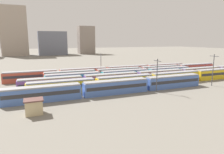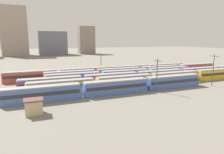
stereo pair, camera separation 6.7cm
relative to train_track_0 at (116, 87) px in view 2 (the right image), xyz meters
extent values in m
plane|color=slate|center=(-9.16, 13.00, -1.90)|extent=(600.00, 600.00, 0.00)
cube|color=#4C70BC|center=(-18.90, 0.00, -0.20)|extent=(18.00, 3.00, 3.40)
cube|color=#2D2D33|center=(-18.90, 0.00, 0.20)|extent=(17.20, 3.06, 0.90)
cube|color=#939399|center=(-18.90, 0.00, 1.67)|extent=(17.60, 2.70, 0.35)
cube|color=#4C70BC|center=(0.00, 0.00, -0.20)|extent=(18.00, 3.00, 3.40)
cube|color=#2D2D33|center=(0.00, 0.00, 0.20)|extent=(17.20, 3.06, 0.90)
cube|color=#939399|center=(0.00, 0.00, 1.67)|extent=(17.60, 2.70, 0.35)
cube|color=#4C70BC|center=(18.90, 0.00, -0.20)|extent=(18.00, 3.00, 3.40)
cube|color=#2D2D33|center=(18.90, 0.00, 0.20)|extent=(17.20, 3.06, 0.90)
cube|color=#939399|center=(18.90, 0.00, 1.67)|extent=(17.60, 2.70, 0.35)
cube|color=yellow|center=(-13.70, 5.20, -0.20)|extent=(18.00, 3.00, 3.40)
cube|color=#2D2D33|center=(-13.70, 5.20, 0.20)|extent=(17.20, 3.06, 0.90)
cube|color=#939399|center=(-13.70, 5.20, 1.67)|extent=(17.60, 2.70, 0.35)
cube|color=yellow|center=(5.20, 5.20, -0.20)|extent=(18.00, 3.00, 3.40)
cube|color=#2D2D33|center=(5.20, 5.20, 0.20)|extent=(17.20, 3.06, 0.90)
cube|color=#939399|center=(5.20, 5.20, 1.67)|extent=(17.60, 2.70, 0.35)
cube|color=yellow|center=(24.10, 5.20, -0.20)|extent=(18.00, 3.00, 3.40)
cube|color=#2D2D33|center=(24.10, 5.20, 0.20)|extent=(17.20, 3.06, 0.90)
cube|color=#939399|center=(24.10, 5.20, 1.67)|extent=(17.60, 2.70, 0.35)
cube|color=yellow|center=(43.00, 5.20, -0.20)|extent=(18.00, 3.00, 3.40)
cube|color=#2D2D33|center=(43.00, 5.20, 0.20)|extent=(17.20, 3.06, 0.90)
cube|color=#939399|center=(43.00, 5.20, 1.67)|extent=(17.60, 2.70, 0.35)
cube|color=#6B429E|center=(-15.96, 10.40, -0.20)|extent=(18.00, 3.00, 3.40)
cube|color=#2D2D33|center=(-15.96, 10.40, 0.20)|extent=(17.20, 3.06, 0.90)
cube|color=#939399|center=(-15.96, 10.40, 1.67)|extent=(17.60, 2.70, 0.35)
cube|color=#6B429E|center=(2.94, 10.40, -0.20)|extent=(18.00, 3.00, 3.40)
cube|color=#2D2D33|center=(2.94, 10.40, 0.20)|extent=(17.20, 3.06, 0.90)
cube|color=#939399|center=(2.94, 10.40, 1.67)|extent=(17.60, 2.70, 0.35)
cube|color=#6B429E|center=(21.84, 10.40, -0.20)|extent=(18.00, 3.00, 3.40)
cube|color=#2D2D33|center=(21.84, 10.40, 0.20)|extent=(17.20, 3.06, 0.90)
cube|color=#939399|center=(21.84, 10.40, 1.67)|extent=(17.60, 2.70, 0.35)
cube|color=#6B429E|center=(40.74, 10.40, -0.20)|extent=(18.00, 3.00, 3.40)
cube|color=#2D2D33|center=(40.74, 10.40, 0.20)|extent=(17.20, 3.06, 0.90)
cube|color=#939399|center=(40.74, 10.40, 1.67)|extent=(17.60, 2.70, 0.35)
cube|color=teal|center=(-8.43, 15.60, -0.20)|extent=(18.00, 3.00, 3.40)
cube|color=#2D2D33|center=(-8.43, 15.60, 0.20)|extent=(17.20, 3.06, 0.90)
cube|color=#939399|center=(-8.43, 15.60, 1.67)|extent=(17.60, 2.70, 0.35)
cube|color=teal|center=(10.47, 15.60, -0.20)|extent=(18.00, 3.00, 3.40)
cube|color=#2D2D33|center=(10.47, 15.60, 0.20)|extent=(17.20, 3.06, 0.90)
cube|color=#939399|center=(10.47, 15.60, 1.67)|extent=(17.60, 2.70, 0.35)
cube|color=teal|center=(29.37, 15.60, -0.20)|extent=(18.00, 3.00, 3.40)
cube|color=#2D2D33|center=(29.37, 15.60, 0.20)|extent=(17.20, 3.06, 0.90)
cube|color=#939399|center=(29.37, 15.60, 1.67)|extent=(17.60, 2.70, 0.35)
cube|color=#BC4C38|center=(-8.41, 20.80, -0.20)|extent=(18.00, 3.00, 3.40)
cube|color=#2D2D33|center=(-8.41, 20.80, 0.20)|extent=(17.20, 3.06, 0.90)
cube|color=#939399|center=(-8.41, 20.80, 1.67)|extent=(17.60, 2.70, 0.35)
cube|color=#BC4C38|center=(10.49, 20.80, -0.20)|extent=(18.00, 3.00, 3.40)
cube|color=#2D2D33|center=(10.49, 20.80, 0.20)|extent=(17.20, 3.06, 0.90)
cube|color=#939399|center=(10.49, 20.80, 1.67)|extent=(17.60, 2.70, 0.35)
cube|color=#BC4C38|center=(29.39, 20.80, -0.20)|extent=(18.00, 3.00, 3.40)
cube|color=#2D2D33|center=(29.39, 20.80, 0.20)|extent=(17.20, 3.06, 0.90)
cube|color=#939399|center=(29.39, 20.80, 1.67)|extent=(17.60, 2.70, 0.35)
cube|color=#BC4C38|center=(48.29, 20.80, -0.20)|extent=(18.00, 3.00, 3.40)
cube|color=#2D2D33|center=(48.29, 20.80, 0.20)|extent=(17.20, 3.06, 0.90)
cube|color=#939399|center=(48.29, 20.80, 1.67)|extent=(17.60, 2.70, 0.35)
cube|color=#BC4C38|center=(-21.26, 26.00, -0.20)|extent=(18.00, 3.00, 3.40)
cube|color=#2D2D33|center=(-21.26, 26.00, 0.20)|extent=(17.20, 3.06, 0.90)
cube|color=#939399|center=(-21.26, 26.00, 1.67)|extent=(17.60, 2.70, 0.35)
cube|color=#BC4C38|center=(-2.36, 26.00, -0.20)|extent=(18.00, 3.00, 3.40)
cube|color=#2D2D33|center=(-2.36, 26.00, 0.20)|extent=(17.20, 3.06, 0.90)
cube|color=#939399|center=(-2.36, 26.00, 1.67)|extent=(17.60, 2.70, 0.35)
cube|color=#BC4C38|center=(16.54, 26.00, -0.20)|extent=(18.00, 3.00, 3.40)
cube|color=#2D2D33|center=(16.54, 26.00, 0.20)|extent=(17.20, 3.06, 0.90)
cube|color=#939399|center=(16.54, 26.00, 1.67)|extent=(17.60, 2.70, 0.35)
cube|color=#BC4C38|center=(35.44, 26.00, -0.20)|extent=(18.00, 3.00, 3.40)
cube|color=#2D2D33|center=(35.44, 26.00, 0.20)|extent=(17.20, 3.06, 0.90)
cube|color=#939399|center=(35.44, 26.00, 1.67)|extent=(17.60, 2.70, 0.35)
cylinder|color=#4C4C51|center=(31.85, -3.00, 3.09)|extent=(0.24, 0.24, 9.99)
cube|color=#47474C|center=(31.85, -3.00, 7.49)|extent=(0.16, 3.20, 0.16)
cylinder|color=#4C4C51|center=(5.78, 29.08, 2.54)|extent=(0.24, 0.24, 8.88)
cube|color=#47474C|center=(5.78, 29.08, 6.38)|extent=(0.16, 3.20, 0.16)
cylinder|color=#4C4C51|center=(11.15, -2.73, 2.75)|extent=(0.24, 0.24, 9.32)
cube|color=#47474C|center=(11.15, -2.73, 6.81)|extent=(0.16, 3.20, 0.16)
cube|color=#C6B284|center=(-20.96, -8.09, -0.50)|extent=(3.20, 2.60, 2.80)
cube|color=brown|center=(-20.96, -8.09, 1.02)|extent=(3.60, 3.00, 0.24)
cube|color=#A89989|center=(-32.82, 157.48, 20.17)|extent=(22.51, 14.48, 44.14)
cube|color=slate|center=(-0.17, 157.48, 9.23)|extent=(25.79, 21.80, 22.27)
cube|color=gray|center=(33.97, 157.48, 12.21)|extent=(16.00, 12.39, 28.23)
camera|label=1|loc=(-20.93, -48.45, 12.46)|focal=32.10mm
camera|label=2|loc=(-20.87, -48.48, 12.46)|focal=32.10mm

